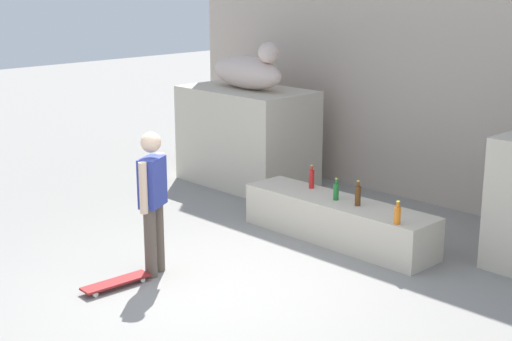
% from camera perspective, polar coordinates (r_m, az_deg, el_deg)
% --- Properties ---
extents(ground_plane, '(40.00, 40.00, 0.00)m').
position_cam_1_polar(ground_plane, '(8.46, -3.73, -8.87)').
color(ground_plane, gray).
extents(facade_wall, '(10.12, 0.60, 5.35)m').
position_cam_1_polar(facade_wall, '(11.47, 14.79, 10.69)').
color(facade_wall, '#BDAC9C').
rests_on(facade_wall, ground_plane).
extents(pedestal_left, '(2.14, 1.28, 1.57)m').
position_cam_1_polar(pedestal_left, '(12.36, -0.68, 2.57)').
color(pedestal_left, beige).
rests_on(pedestal_left, ground_plane).
extents(statue_reclining_left, '(1.65, 0.74, 0.78)m').
position_cam_1_polar(statue_reclining_left, '(12.15, -0.59, 7.48)').
color(statue_reclining_left, beige).
rests_on(statue_reclining_left, pedestal_left).
extents(ledge_block, '(2.74, 0.67, 0.55)m').
position_cam_1_polar(ledge_block, '(9.86, 6.18, -3.74)').
color(ledge_block, beige).
rests_on(ledge_block, ground_plane).
extents(skater, '(0.34, 0.49, 1.67)m').
position_cam_1_polar(skater, '(8.62, -7.77, -2.00)').
color(skater, brown).
rests_on(skater, ground_plane).
extents(skateboard, '(0.24, 0.81, 0.08)m').
position_cam_1_polar(skateboard, '(8.59, -10.48, -8.26)').
color(skateboard, maroon).
rests_on(skateboard, ground_plane).
extents(bottle_orange, '(0.08, 0.08, 0.28)m').
position_cam_1_polar(bottle_orange, '(8.93, 10.59, -3.28)').
color(bottle_orange, orange).
rests_on(bottle_orange, ledge_block).
extents(bottle_brown, '(0.07, 0.07, 0.33)m').
position_cam_1_polar(bottle_brown, '(9.54, 7.67, -1.85)').
color(bottle_brown, '#593314').
rests_on(bottle_brown, ledge_block).
extents(bottle_green, '(0.07, 0.07, 0.29)m').
position_cam_1_polar(bottle_green, '(9.75, 6.04, -1.54)').
color(bottle_green, '#1E722D').
rests_on(bottle_green, ledge_block).
extents(bottle_red, '(0.07, 0.07, 0.32)m').
position_cam_1_polar(bottle_red, '(10.24, 4.20, -0.60)').
color(bottle_red, red).
rests_on(bottle_red, ledge_block).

